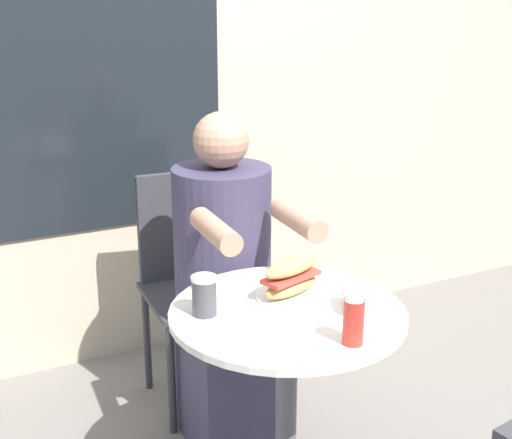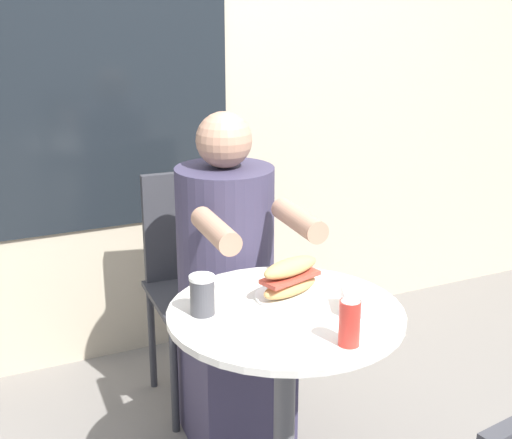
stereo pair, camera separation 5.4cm
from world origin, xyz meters
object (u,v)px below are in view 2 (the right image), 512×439
(cafe_table, at_px, (285,375))
(diner_chair, at_px, (196,266))
(drink_cup, at_px, (202,295))
(condiment_bottle, at_px, (350,318))
(seated_diner, at_px, (230,305))
(sandwich_on_plate, at_px, (290,281))

(cafe_table, distance_m, diner_chair, 0.84)
(cafe_table, distance_m, drink_cup, 0.33)
(drink_cup, relative_size, condiment_bottle, 0.73)
(cafe_table, xyz_separation_m, diner_chair, (0.06, 0.84, 0.01))
(cafe_table, height_order, seated_diner, seated_diner)
(diner_chair, distance_m, seated_diner, 0.35)
(cafe_table, relative_size, sandwich_on_plate, 3.53)
(drink_cup, bearing_deg, sandwich_on_plate, -1.42)
(diner_chair, bearing_deg, sandwich_on_plate, 93.14)
(condiment_bottle, bearing_deg, diner_chair, 89.54)
(cafe_table, xyz_separation_m, sandwich_on_plate, (0.05, 0.07, 0.24))
(diner_chair, relative_size, seated_diner, 0.75)
(diner_chair, distance_m, drink_cup, 0.85)
(seated_diner, height_order, condiment_bottle, seated_diner)
(seated_diner, relative_size, condiment_bottle, 7.88)
(seated_diner, bearing_deg, drink_cup, 62.45)
(seated_diner, height_order, sandwich_on_plate, seated_diner)
(diner_chair, relative_size, drink_cup, 8.10)
(condiment_bottle, bearing_deg, cafe_table, 101.33)
(seated_diner, distance_m, drink_cup, 0.56)
(cafe_table, distance_m, condiment_bottle, 0.36)
(seated_diner, distance_m, condiment_bottle, 0.78)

